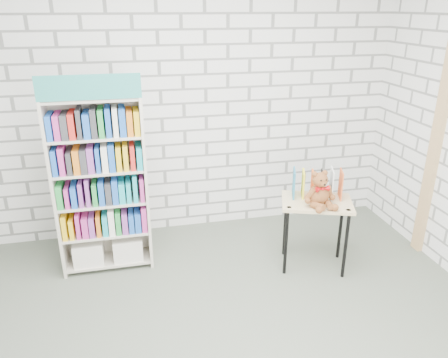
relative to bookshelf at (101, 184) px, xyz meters
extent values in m
plane|color=#50584A|center=(0.86, -1.36, -0.84)|extent=(4.50, 4.50, 0.00)
cube|color=silver|center=(0.86, 0.64, 0.56)|extent=(4.50, 0.02, 2.80)
cube|color=beige|center=(-0.40, -0.01, -0.02)|extent=(0.03, 0.32, 1.64)
cube|color=beige|center=(0.40, -0.01, -0.02)|extent=(0.03, 0.32, 1.64)
cube|color=beige|center=(0.00, 0.14, -0.02)|extent=(0.82, 0.02, 1.64)
cube|color=teal|center=(0.00, -0.16, 0.90)|extent=(0.82, 0.02, 0.20)
cube|color=beige|center=(0.00, -0.01, -0.78)|extent=(0.76, 0.30, 0.02)
cube|color=beige|center=(0.00, -0.01, -0.47)|extent=(0.76, 0.30, 0.02)
cube|color=beige|center=(0.00, -0.01, -0.17)|extent=(0.76, 0.30, 0.02)
cube|color=beige|center=(0.00, -0.01, 0.14)|extent=(0.76, 0.30, 0.02)
cube|color=beige|center=(0.00, -0.01, 0.45)|extent=(0.76, 0.30, 0.02)
cube|color=beige|center=(0.00, -0.01, 0.78)|extent=(0.76, 0.30, 0.02)
cube|color=silver|center=(-0.18, -0.01, -0.66)|extent=(0.27, 0.26, 0.22)
cube|color=silver|center=(0.18, -0.01, -0.66)|extent=(0.27, 0.26, 0.22)
cube|color=blue|center=(0.00, -0.02, -0.35)|extent=(0.76, 0.26, 0.22)
cube|color=green|center=(0.00, -0.02, -0.05)|extent=(0.76, 0.26, 0.22)
cube|color=orange|center=(0.00, -0.02, 0.26)|extent=(0.76, 0.26, 0.22)
cube|color=#BF338C|center=(0.00, -0.02, 0.57)|extent=(0.76, 0.26, 0.22)
cube|color=tan|center=(1.90, -0.45, -0.17)|extent=(0.74, 0.62, 0.03)
cylinder|color=black|center=(1.60, -0.52, -0.51)|extent=(0.03, 0.03, 0.65)
cylinder|color=black|center=(1.71, -0.20, -0.51)|extent=(0.03, 0.03, 0.65)
cylinder|color=black|center=(2.10, -0.70, -0.51)|extent=(0.03, 0.03, 0.65)
cylinder|color=black|center=(2.21, -0.37, -0.51)|extent=(0.03, 0.03, 0.65)
cylinder|color=black|center=(1.61, -0.52, -0.16)|extent=(0.04, 0.04, 0.01)
cylinder|color=black|center=(2.10, -0.68, -0.16)|extent=(0.04, 0.04, 0.01)
cube|color=teal|center=(1.74, -0.28, -0.03)|extent=(0.08, 0.19, 0.26)
cube|color=yellow|center=(1.82, -0.31, -0.03)|extent=(0.08, 0.19, 0.26)
cube|color=#FB5C1B|center=(1.90, -0.34, -0.03)|extent=(0.08, 0.19, 0.26)
cube|color=black|center=(1.98, -0.37, -0.03)|extent=(0.08, 0.19, 0.26)
cube|color=white|center=(2.06, -0.39, -0.03)|extent=(0.08, 0.19, 0.26)
cube|color=#D85726|center=(2.14, -0.42, -0.03)|extent=(0.08, 0.19, 0.26)
ellipsoid|color=brown|center=(1.88, -0.52, -0.06)|extent=(0.19, 0.16, 0.19)
sphere|color=brown|center=(1.88, -0.53, 0.08)|extent=(0.14, 0.14, 0.14)
sphere|color=brown|center=(1.83, -0.52, 0.14)|extent=(0.05, 0.05, 0.05)
sphere|color=brown|center=(1.93, -0.51, 0.14)|extent=(0.05, 0.05, 0.05)
sphere|color=brown|center=(1.88, -0.58, 0.06)|extent=(0.05, 0.05, 0.05)
sphere|color=black|center=(1.86, -0.58, 0.10)|extent=(0.02, 0.02, 0.02)
sphere|color=black|center=(1.91, -0.58, 0.10)|extent=(0.02, 0.02, 0.02)
sphere|color=black|center=(1.89, -0.60, 0.07)|extent=(0.02, 0.02, 0.02)
cylinder|color=brown|center=(1.79, -0.55, -0.04)|extent=(0.09, 0.08, 0.13)
cylinder|color=brown|center=(1.98, -0.53, -0.04)|extent=(0.10, 0.08, 0.13)
sphere|color=brown|center=(1.76, -0.56, -0.09)|extent=(0.05, 0.05, 0.05)
sphere|color=brown|center=(2.00, -0.54, -0.09)|extent=(0.05, 0.05, 0.05)
cylinder|color=brown|center=(1.83, -0.62, -0.12)|extent=(0.11, 0.15, 0.08)
cylinder|color=brown|center=(1.94, -0.61, -0.12)|extent=(0.09, 0.15, 0.08)
sphere|color=brown|center=(1.82, -0.69, -0.13)|extent=(0.07, 0.07, 0.07)
sphere|color=brown|center=(1.97, -0.67, -0.13)|extent=(0.07, 0.07, 0.07)
cone|color=red|center=(1.85, -0.58, 0.02)|extent=(0.06, 0.05, 0.05)
cone|color=red|center=(1.92, -0.57, 0.02)|extent=(0.06, 0.05, 0.05)
sphere|color=red|center=(1.88, -0.58, 0.02)|extent=(0.03, 0.03, 0.03)
cube|color=tan|center=(3.08, -0.41, 0.21)|extent=(0.05, 0.12, 2.10)
camera|label=1|loc=(0.27, -3.79, 1.50)|focal=35.00mm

